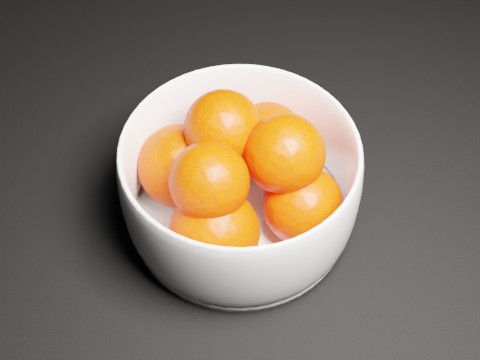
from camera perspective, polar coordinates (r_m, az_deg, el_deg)
bowl at (r=0.57m, az=0.00°, el=-0.31°), size 0.20×0.20×0.10m
orange_pile at (r=0.56m, az=-0.22°, el=0.50°), size 0.16×0.16×0.11m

